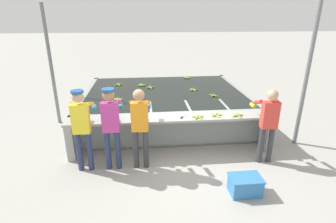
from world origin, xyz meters
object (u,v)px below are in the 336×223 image
object	(u,v)px
banana_bunch_floating_4	(118,99)
crate	(245,185)
banana_bunch_floating_1	(142,85)
support_post_right	(306,78)
banana_bunch_floating_2	(214,96)
banana_bunch_floating_3	(150,87)
support_post_left	(51,67)
worker_2	(140,122)
banana_bunch_ledge_1	(238,116)
banana_bunch_ledge_2	(216,115)
banana_bunch_ledge_0	(198,117)
knife_0	(183,116)
banana_bunch_floating_5	(119,85)
worker_0	(81,123)
banana_bunch_floating_6	(194,90)
worker_3	(268,120)
worker_1	(111,121)
banana_bunch_floating_0	(187,78)

from	to	relation	value
banana_bunch_floating_4	crate	distance (m)	3.79
banana_bunch_floating_1	support_post_right	size ratio (longest dim) A/B	0.09
banana_bunch_floating_2	banana_bunch_floating_3	bearing A→B (deg)	149.20
support_post_left	crate	bearing A→B (deg)	-41.02
support_post_right	worker_2	bearing A→B (deg)	-169.95
banana_bunch_ledge_1	crate	bearing A→B (deg)	-102.41
banana_bunch_ledge_1	banana_bunch_ledge_2	xyz separation A→B (m)	(-0.45, 0.08, -0.00)
banana_bunch_ledge_1	crate	world-z (taller)	banana_bunch_ledge_1
banana_bunch_ledge_0	support_post_right	bearing A→B (deg)	5.43
banana_bunch_floating_2	knife_0	size ratio (longest dim) A/B	0.73
banana_bunch_floating_3	banana_bunch_ledge_0	world-z (taller)	banana_bunch_ledge_0
worker_2	support_post_left	xyz separation A→B (m)	(-2.33, 2.53, 0.62)
worker_2	banana_bunch_ledge_1	distance (m)	2.15
banana_bunch_floating_1	banana_bunch_floating_5	bearing A→B (deg)	170.52
banana_bunch_floating_5	worker_0	bearing A→B (deg)	-97.35
worker_2	banana_bunch_floating_6	size ratio (longest dim) A/B	5.94
worker_3	support_post_right	size ratio (longest dim) A/B	0.49
banana_bunch_floating_2	support_post_right	world-z (taller)	support_post_right
worker_3	banana_bunch_floating_3	bearing A→B (deg)	127.39
worker_0	support_post_left	distance (m)	2.87
banana_bunch_floating_1	banana_bunch_floating_3	size ratio (longest dim) A/B	1.02
banana_bunch_floating_2	crate	bearing A→B (deg)	-93.70
banana_bunch_ledge_1	crate	size ratio (longest dim) A/B	0.51
banana_bunch_floating_2	banana_bunch_ledge_0	distance (m)	1.68
banana_bunch_floating_2	banana_bunch_ledge_0	xyz separation A→B (m)	(-0.74, -1.50, 0.00)
banana_bunch_floating_3	support_post_left	bearing A→B (deg)	-171.52
worker_2	banana_bunch_floating_4	bearing A→B (deg)	107.26
worker_0	worker_1	size ratio (longest dim) A/B	0.99
support_post_left	banana_bunch_ledge_2	bearing A→B (deg)	-27.00
worker_3	banana_bunch_ledge_0	world-z (taller)	worker_3
banana_bunch_floating_3	banana_bunch_ledge_1	size ratio (longest dim) A/B	0.99
banana_bunch_floating_0	worker_3	bearing A→B (deg)	-76.92
banana_bunch_floating_4	support_post_left	bearing A→B (deg)	158.54
worker_1	support_post_left	bearing A→B (deg)	125.21
worker_2	banana_bunch_floating_3	world-z (taller)	worker_2
banana_bunch_floating_2	support_post_left	world-z (taller)	support_post_left
banana_bunch_floating_3	support_post_left	xyz separation A→B (m)	(-2.64, -0.39, 0.74)
banana_bunch_floating_4	banana_bunch_ledge_0	world-z (taller)	banana_bunch_ledge_0
knife_0	support_post_left	size ratio (longest dim) A/B	0.10
banana_bunch_floating_0	support_post_right	size ratio (longest dim) A/B	0.09
banana_bunch_floating_3	support_post_left	size ratio (longest dim) A/B	0.09
worker_0	banana_bunch_ledge_0	size ratio (longest dim) A/B	5.94
banana_bunch_ledge_0	banana_bunch_ledge_2	distance (m)	0.43
worker_1	banana_bunch_ledge_2	xyz separation A→B (m)	(2.21, 0.49, -0.15)
banana_bunch_floating_0	crate	world-z (taller)	banana_bunch_floating_0
worker_3	banana_bunch_floating_4	xyz separation A→B (m)	(-3.14, 1.88, -0.07)
worker_3	banana_bunch_floating_0	xyz separation A→B (m)	(-0.96, 4.11, -0.07)
worker_3	banana_bunch_floating_2	world-z (taller)	worker_3
banana_bunch_floating_4	support_post_left	size ratio (longest dim) A/B	0.09
worker_3	banana_bunch_floating_5	world-z (taller)	worker_3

